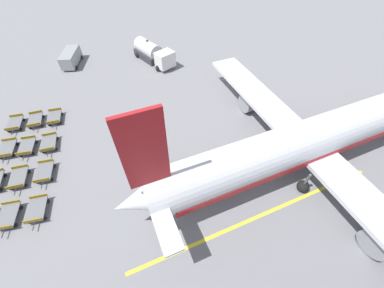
# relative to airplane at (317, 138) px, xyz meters

# --- Properties ---
(ground_plane) EXTENTS (500.00, 500.00, 0.00)m
(ground_plane) POSITION_rel_airplane_xyz_m (-12.23, 0.08, -3.25)
(ground_plane) COLOR gray
(airplane) EXTENTS (35.19, 39.58, 11.90)m
(airplane) POSITION_rel_airplane_xyz_m (0.00, 0.00, 0.00)
(airplane) COLOR silver
(airplane) RESTS_ON ground_plane
(fuel_tanker_primary) EXTENTS (8.49, 4.75, 3.09)m
(fuel_tanker_primary) POSITION_rel_airplane_xyz_m (-27.11, -6.58, -1.95)
(fuel_tanker_primary) COLOR white
(fuel_tanker_primary) RESTS_ON ground_plane
(service_van) EXTENTS (5.38, 3.89, 2.08)m
(service_van) POSITION_rel_airplane_xyz_m (-32.11, -18.50, -2.12)
(service_van) COLOR gray
(service_van) RESTS_ON ground_plane
(baggage_dolly_row_near_col_a) EXTENTS (3.24, 2.02, 0.92)m
(baggage_dolly_row_near_col_a) POSITION_rel_airplane_xyz_m (-20.08, -27.05, -2.79)
(baggage_dolly_row_near_col_a) COLOR slate
(baggage_dolly_row_near_col_a) RESTS_ON ground_plane
(baggage_dolly_row_near_col_b) EXTENTS (3.24, 2.04, 0.92)m
(baggage_dolly_row_near_col_b) POSITION_rel_airplane_xyz_m (-15.99, -27.90, -2.79)
(baggage_dolly_row_near_col_b) COLOR slate
(baggage_dolly_row_near_col_b) RESTS_ON ground_plane
(baggage_dolly_row_mid_a_col_a) EXTENTS (3.24, 1.91, 0.92)m
(baggage_dolly_row_mid_a_col_a) POSITION_rel_airplane_xyz_m (-19.59, -24.85, -2.79)
(baggage_dolly_row_mid_a_col_a) COLOR slate
(baggage_dolly_row_mid_a_col_a) RESTS_ON ground_plane
(baggage_dolly_row_mid_a_col_b) EXTENTS (3.24, 2.09, 0.92)m
(baggage_dolly_row_mid_a_col_b) POSITION_rel_airplane_xyz_m (-15.33, -26.01, -2.79)
(baggage_dolly_row_mid_a_col_b) COLOR slate
(baggage_dolly_row_mid_a_col_b) RESTS_ON ground_plane
(baggage_dolly_row_mid_a_col_c) EXTENTS (3.24, 2.00, 0.92)m
(baggage_dolly_row_mid_a_col_c) POSITION_rel_airplane_xyz_m (-11.23, -26.97, -2.79)
(baggage_dolly_row_mid_a_col_c) COLOR slate
(baggage_dolly_row_mid_a_col_c) RESTS_ON ground_plane
(baggage_dolly_row_mid_a_col_d) EXTENTS (3.24, 2.11, 0.92)m
(baggage_dolly_row_mid_a_col_d) POSITION_rel_airplane_xyz_m (-7.27, -27.88, -2.79)
(baggage_dolly_row_mid_a_col_d) COLOR slate
(baggage_dolly_row_mid_a_col_d) RESTS_ON ground_plane
(baggage_dolly_row_mid_b_col_a) EXTENTS (3.24, 2.01, 0.92)m
(baggage_dolly_row_mid_b_col_a) POSITION_rel_airplane_xyz_m (-19.03, -22.74, -2.79)
(baggage_dolly_row_mid_b_col_a) COLOR slate
(baggage_dolly_row_mid_b_col_a) RESTS_ON ground_plane
(baggage_dolly_row_mid_b_col_b) EXTENTS (3.24, 1.94, 0.92)m
(baggage_dolly_row_mid_b_col_b) POSITION_rel_airplane_xyz_m (-14.75, -23.81, -2.79)
(baggage_dolly_row_mid_b_col_b) COLOR slate
(baggage_dolly_row_mid_b_col_b) RESTS_ON ground_plane
(baggage_dolly_row_mid_b_col_c) EXTENTS (3.24, 2.08, 0.92)m
(baggage_dolly_row_mid_b_col_c) POSITION_rel_airplane_xyz_m (-10.79, -24.63, -2.79)
(baggage_dolly_row_mid_b_col_c) COLOR slate
(baggage_dolly_row_mid_b_col_c) RESTS_ON ground_plane
(baggage_dolly_row_mid_b_col_d) EXTENTS (3.24, 2.06, 0.92)m
(baggage_dolly_row_mid_b_col_d) POSITION_rel_airplane_xyz_m (-6.77, -25.65, -2.79)
(baggage_dolly_row_mid_b_col_d) COLOR slate
(baggage_dolly_row_mid_b_col_d) RESTS_ON ground_plane
(stand_guidance_stripe) EXTENTS (2.49, 24.26, 0.01)m
(stand_guidance_stripe) POSITION_rel_airplane_xyz_m (2.87, -8.25, -3.25)
(stand_guidance_stripe) COLOR yellow
(stand_guidance_stripe) RESTS_ON ground_plane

